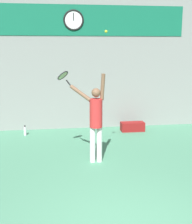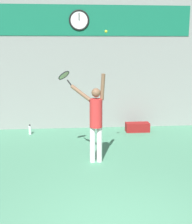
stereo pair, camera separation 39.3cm
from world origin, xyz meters
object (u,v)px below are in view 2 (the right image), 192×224
Objects in this scene: water_bottle at (30,130)px; tennis_ball at (106,31)px; tennis_player at (96,118)px; scoreboard_clock at (79,20)px; equipment_bag at (137,127)px; tennis_racket at (64,76)px.

tennis_ball is at bearing -51.35° from water_bottle.
scoreboard_clock is at bearing 94.47° from tennis_player.
tennis_player is 3.20m from equipment_bag.
water_bottle is at bearing 125.94° from tennis_player.
water_bottle is 3.47m from equipment_bag.
tennis_racket is at bearing 146.93° from tennis_player.
scoreboard_clock is at bearing 161.85° from equipment_bag.
scoreboard_clock reaches higher than equipment_bag.
tennis_player is (0.25, -3.22, -2.47)m from scoreboard_clock.
scoreboard_clock reaches higher than tennis_ball.
tennis_ball is 0.20× the size of water_bottle.
tennis_racket is 6.07× the size of tennis_ball.
water_bottle is (-1.15, 2.11, -1.89)m from tennis_racket.
scoreboard_clock reaches higher than water_bottle.
tennis_ball reaches higher than water_bottle.
scoreboard_clock is 1.66× the size of tennis_racket.
tennis_racket is 3.05m from water_bottle.
water_bottle is (-1.87, 2.58, -0.94)m from tennis_player.
water_bottle is at bearing -158.35° from scoreboard_clock.
tennis_player is 32.57× the size of tennis_ball.
scoreboard_clock is 0.86× the size of equipment_bag.
tennis_player is 5.37× the size of tennis_racket.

